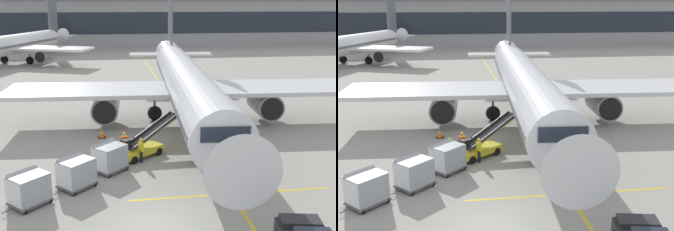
# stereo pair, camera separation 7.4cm
# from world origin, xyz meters

# --- Properties ---
(ground_plane) EXTENTS (600.00, 600.00, 0.00)m
(ground_plane) POSITION_xyz_m (0.00, 0.00, 0.00)
(ground_plane) COLOR #9E9B93
(parked_airplane) EXTENTS (32.19, 41.77, 13.99)m
(parked_airplane) POSITION_xyz_m (4.97, 18.23, 3.56)
(parked_airplane) COLOR silver
(parked_airplane) RESTS_ON ground
(belt_loader) EXTENTS (5.07, 4.31, 2.67)m
(belt_loader) POSITION_xyz_m (0.33, 10.12, 0.82)
(belt_loader) COLOR gold
(belt_loader) RESTS_ON ground
(baggage_cart_lead) EXTENTS (2.55, 2.54, 1.91)m
(baggage_cart_lead) POSITION_xyz_m (-2.02, 7.58, 1.00)
(baggage_cart_lead) COLOR #515156
(baggage_cart_lead) RESTS_ON ground
(baggage_cart_second) EXTENTS (2.55, 2.54, 1.91)m
(baggage_cart_second) POSITION_xyz_m (-4.01, 5.33, 1.00)
(baggage_cart_second) COLOR #515156
(baggage_cart_second) RESTS_ON ground
(baggage_cart_third) EXTENTS (2.55, 2.54, 1.91)m
(baggage_cart_third) POSITION_xyz_m (-6.42, 3.46, 1.00)
(baggage_cart_third) COLOR #515156
(baggage_cart_third) RESTS_ON ground
(ground_crew_by_loader) EXTENTS (0.56, 0.32, 1.74)m
(ground_crew_by_loader) POSITION_xyz_m (-0.93, 10.41, 1.00)
(ground_crew_by_loader) COLOR black
(ground_crew_by_loader) RESTS_ON ground
(ground_crew_by_carts) EXTENTS (0.37, 0.54, 1.74)m
(ground_crew_by_carts) POSITION_xyz_m (0.15, 8.86, 1.00)
(ground_crew_by_carts) COLOR black
(ground_crew_by_carts) RESTS_ON ground
(ground_crew_marshaller) EXTENTS (0.43, 0.45, 1.74)m
(ground_crew_marshaller) POSITION_xyz_m (-1.84, 9.22, 1.00)
(ground_crew_marshaller) COLOR #333847
(ground_crew_marshaller) RESTS_ON ground
(safety_cone_engine_keepout) EXTENTS (0.61, 0.61, 0.69)m
(safety_cone_engine_keepout) POSITION_xyz_m (-2.61, 14.71, 0.33)
(safety_cone_engine_keepout) COLOR black
(safety_cone_engine_keepout) RESTS_ON ground
(apron_guidance_line_lead_in) EXTENTS (0.20, 110.00, 0.01)m
(apron_guidance_line_lead_in) POSITION_xyz_m (4.91, 17.48, 0.00)
(apron_guidance_line_lead_in) COLOR yellow
(apron_guidance_line_lead_in) RESTS_ON ground
(apron_guidance_line_stop_bar) EXTENTS (12.00, 0.20, 0.01)m
(apron_guidance_line_stop_bar) POSITION_xyz_m (4.93, 3.15, 0.00)
(apron_guidance_line_stop_bar) COLOR yellow
(apron_guidance_line_stop_bar) RESTS_ON ground
(terminal_building) EXTENTS (146.01, 22.42, 11.58)m
(terminal_building) POSITION_xyz_m (-7.96, 91.69, 5.74)
(terminal_building) COLOR #939399
(terminal_building) RESTS_ON ground
(distant_airplane) EXTENTS (27.82, 35.02, 12.44)m
(distant_airplane) POSITION_xyz_m (-18.02, 57.84, 3.35)
(distant_airplane) COLOR white
(distant_airplane) RESTS_ON ground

